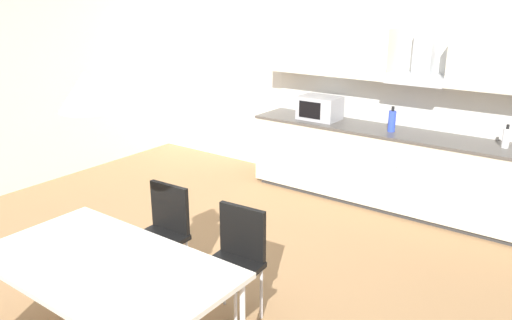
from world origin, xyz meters
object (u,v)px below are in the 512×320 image
at_px(chair_far_right, 235,254).
at_px(dining_table, 105,268).
at_px(bottle_blue, 392,121).
at_px(bottle_white, 506,138).
at_px(microwave, 320,108).
at_px(pendant_lamp, 86,91).
at_px(chair_far_left, 162,227).

bearing_deg(chair_far_right, dining_table, -113.81).
relative_size(bottle_blue, bottle_white, 1.20).
bearing_deg(microwave, bottle_blue, -2.25).
xyz_separation_m(dining_table, pendant_lamp, (0.00, 0.00, 1.12)).
relative_size(chair_far_left, chair_far_right, 1.00).
bearing_deg(chair_far_left, dining_table, -65.63).
height_order(chair_far_left, pendant_lamp, pendant_lamp).
bearing_deg(chair_far_right, bottle_white, 66.19).
height_order(microwave, bottle_white, microwave).
bearing_deg(dining_table, chair_far_right, 66.19).
distance_m(microwave, dining_table, 3.63).
distance_m(bottle_white, dining_table, 3.95).
xyz_separation_m(chair_far_left, chair_far_right, (0.75, -0.00, 0.00)).
xyz_separation_m(bottle_white, dining_table, (-1.59, -3.61, -0.30)).
bearing_deg(pendant_lamp, dining_table, 180.00).
bearing_deg(chair_far_left, bottle_blue, 72.97).
height_order(chair_far_right, pendant_lamp, pendant_lamp).
relative_size(dining_table, pendant_lamp, 5.25).
relative_size(microwave, chair_far_left, 0.55).
height_order(dining_table, pendant_lamp, pendant_lamp).
relative_size(microwave, dining_table, 0.29).
xyz_separation_m(bottle_blue, bottle_white, (1.15, 0.07, -0.02)).
bearing_deg(bottle_white, microwave, -179.17).
xyz_separation_m(bottle_blue, chair_far_left, (-0.83, -2.70, -0.47)).
xyz_separation_m(bottle_blue, chair_far_right, (-0.07, -2.70, -0.47)).
bearing_deg(dining_table, bottle_blue, 82.85).
relative_size(bottle_blue, dining_table, 0.17).
bearing_deg(bottle_blue, pendant_lamp, -97.15).
distance_m(microwave, chair_far_right, 2.91).
relative_size(bottle_white, chair_far_right, 0.27).
bearing_deg(bottle_blue, chair_far_left, -107.03).
xyz_separation_m(bottle_blue, dining_table, (-0.44, -3.54, -0.32)).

